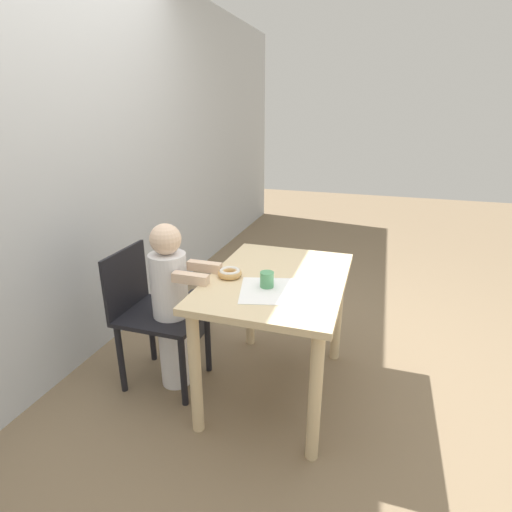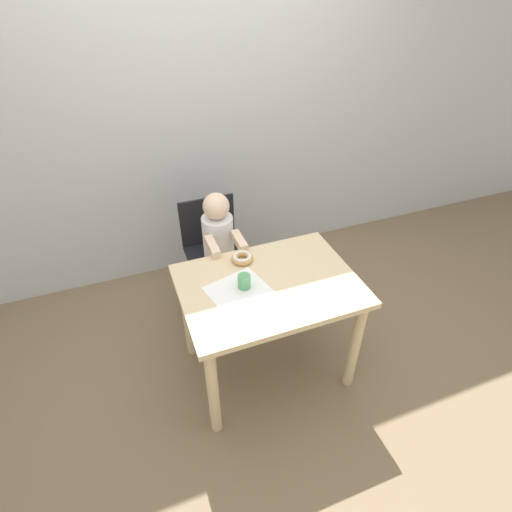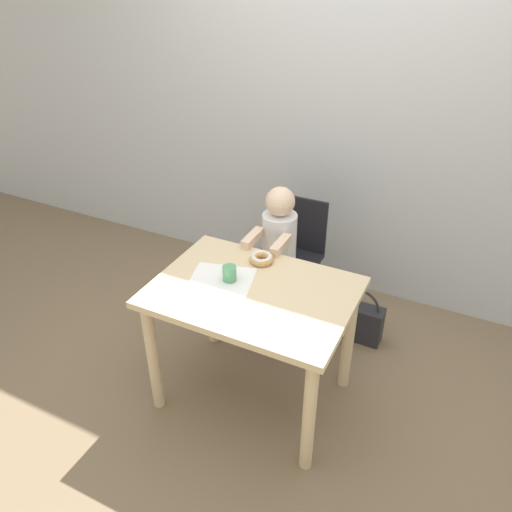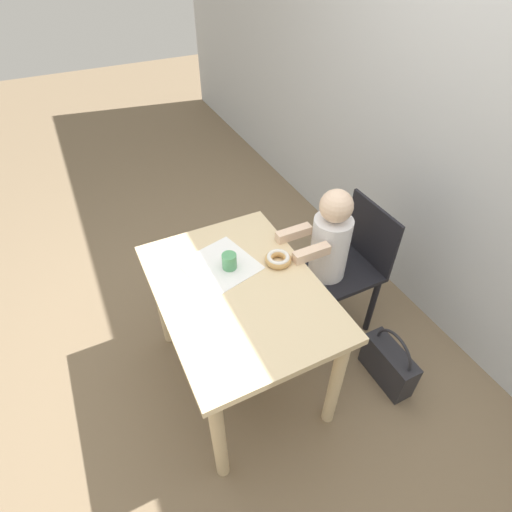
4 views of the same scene
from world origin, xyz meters
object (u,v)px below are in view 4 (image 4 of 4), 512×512
Objects in this scene: donut at (278,259)px; child_figure at (326,265)px; cup at (229,261)px; chair at (343,268)px; handbag at (389,364)px.

child_figure is at bearing 98.25° from donut.
cup is at bearing -106.76° from donut.
handbag is at bearing 1.47° from chair.
chair is at bearing -178.53° from handbag.
handbag is 1.05m from cup.
handbag is (0.48, 0.01, -0.31)m from chair.
chair reaches higher than handbag.
chair is 10.09× the size of cup.
handbag is at bearing 47.07° from donut.
chair is at bearing 88.43° from cup.
cup is (-0.50, -0.69, 0.62)m from handbag.
handbag is (0.48, 0.13, -0.38)m from child_figure.
child_figure is at bearing 88.09° from cup.
child_figure reaches higher than chair.
chair is at bearing 96.06° from donut.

